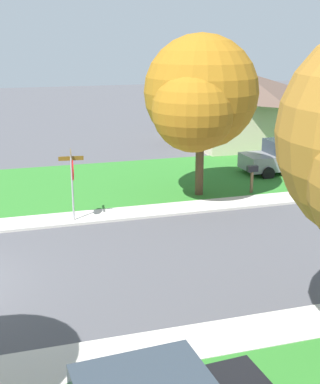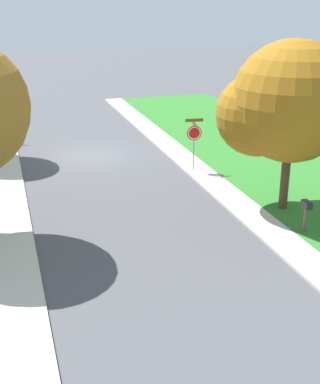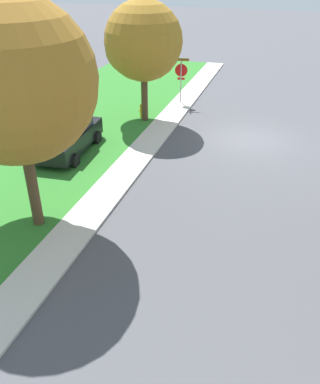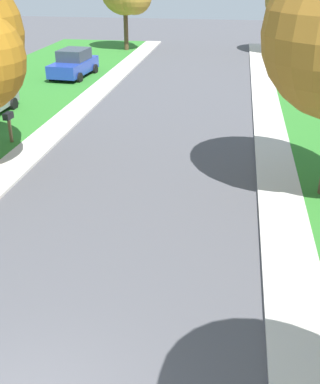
{
  "view_description": "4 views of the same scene",
  "coord_description": "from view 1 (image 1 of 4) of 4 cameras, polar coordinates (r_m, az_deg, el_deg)",
  "views": [
    {
      "loc": [
        14.66,
        2.14,
        6.87
      ],
      "look_at": [
        -2.85,
        7.38,
        1.4
      ],
      "focal_mm": 49.31,
      "sensor_mm": 36.0,
      "label": 1
    },
    {
      "loc": [
        4.64,
        27.9,
        8.43
      ],
      "look_at": [
        -0.83,
        10.23,
        1.4
      ],
      "focal_mm": 48.36,
      "sensor_mm": 36.0,
      "label": 2
    },
    {
      "loc": [
        -1.3,
        19.38,
        7.95
      ],
      "look_at": [
        2.04,
        8.62,
        1.4
      ],
      "focal_mm": 37.87,
      "sensor_mm": 36.0,
      "label": 3
    },
    {
      "loc": [
        3.05,
        -4.37,
        6.71
      ],
      "look_at": [
        1.33,
        6.27,
        1.4
      ],
      "focal_mm": 43.83,
      "sensor_mm": 36.0,
      "label": 4
    }
  ],
  "objects": [
    {
      "name": "car_grey_kerbside_mid",
      "position": [
        27.76,
        13.32,
        3.73
      ],
      "size": [
        2.07,
        4.32,
        1.76
      ],
      "color": "gray",
      "rests_on": "ground"
    },
    {
      "name": "sidewalk_west",
      "position": [
        22.77,
        9.86,
        -1.02
      ],
      "size": [
        1.4,
        56.0,
        0.1
      ],
      "primitive_type": "cube",
      "color": "beige",
      "rests_on": "ground"
    },
    {
      "name": "house_left_setback",
      "position": [
        35.56,
        8.78,
        9.21
      ],
      "size": [
        9.13,
        7.96,
        4.6
      ],
      "color": "beige",
      "rests_on": "ground"
    },
    {
      "name": "tree_sidewalk_mid",
      "position": [
        22.22,
        4.27,
        10.25
      ],
      "size": [
        5.18,
        4.82,
        6.97
      ],
      "color": "#4C3823",
      "rests_on": "ground"
    },
    {
      "name": "stop_sign_far_corner",
      "position": [
        19.84,
        -9.44,
        1.89
      ],
      "size": [
        0.92,
        0.92,
        2.77
      ],
      "color": "#9E9EA3",
      "rests_on": "ground"
    },
    {
      "name": "lawn_west",
      "position": [
        26.88,
        5.45,
        1.87
      ],
      "size": [
        8.0,
        56.0,
        0.08
      ],
      "primitive_type": "cube",
      "color": "#2D7528",
      "rests_on": "ground"
    },
    {
      "name": "mailbox",
      "position": [
        23.71,
        9.94,
        2.1
      ],
      "size": [
        0.26,
        0.49,
        1.31
      ],
      "color": "brown",
      "rests_on": "ground"
    }
  ]
}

